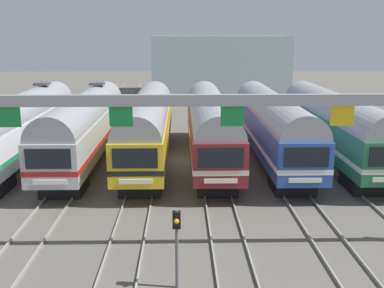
{
  "coord_description": "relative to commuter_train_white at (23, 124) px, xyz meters",
  "views": [
    {
      "loc": [
        0.2,
        -30.76,
        8.72
      ],
      "look_at": [
        0.82,
        -3.5,
        2.08
      ],
      "focal_mm": 42.12,
      "sensor_mm": 36.0,
      "label": 1
    }
  ],
  "objects": [
    {
      "name": "commuter_train_blue",
      "position": [
        17.29,
        -0.0,
        -0.0
      ],
      "size": [
        2.88,
        18.06,
        4.77
      ],
      "color": "#284C9E",
      "rests_on": "ground"
    },
    {
      "name": "yard_signal_mast",
      "position": [
        10.81,
        -16.46,
        -0.64
      ],
      "size": [
        0.28,
        0.35,
        2.92
      ],
      "color": "#59595E",
      "rests_on": "ground"
    },
    {
      "name": "commuter_train_green",
      "position": [
        21.62,
        -0.0,
        -0.0
      ],
      "size": [
        2.88,
        18.06,
        4.77
      ],
      "color": "#236B42",
      "rests_on": "ground"
    },
    {
      "name": "catenary_gantry",
      "position": [
        10.81,
        -13.5,
        2.69
      ],
      "size": [
        26.86,
        0.44,
        6.97
      ],
      "color": "gray",
      "rests_on": "ground"
    },
    {
      "name": "ground_plane",
      "position": [
        10.81,
        0.0,
        -2.69
      ],
      "size": [
        160.0,
        160.0,
        0.0
      ],
      "primitive_type": "plane",
      "color": "#5B564F"
    },
    {
      "name": "track_bed",
      "position": [
        10.81,
        17.0,
        -2.61
      ],
      "size": [
        23.12,
        70.0,
        0.15
      ],
      "color": "gray",
      "rests_on": "ground"
    },
    {
      "name": "commuter_train_yellow",
      "position": [
        8.65,
        -0.0,
        -0.0
      ],
      "size": [
        2.88,
        18.06,
        4.77
      ],
      "color": "gold",
      "rests_on": "ground"
    },
    {
      "name": "commuter_train_stainless",
      "position": [
        4.32,
        0.0,
        0.0
      ],
      "size": [
        2.88,
        18.06,
        5.05
      ],
      "color": "#B2B5BA",
      "rests_on": "ground"
    },
    {
      "name": "commuter_train_white",
      "position": [
        0.0,
        0.0,
        0.0
      ],
      "size": [
        2.88,
        18.06,
        5.05
      ],
      "color": "white",
      "rests_on": "ground"
    },
    {
      "name": "commuter_train_maroon",
      "position": [
        12.97,
        -0.0,
        -0.0
      ],
      "size": [
        2.88,
        18.06,
        4.77
      ],
      "color": "maroon",
      "rests_on": "ground"
    },
    {
      "name": "maintenance_building",
      "position": [
        16.89,
        39.33,
        1.57
      ],
      "size": [
        20.33,
        10.0,
        8.52
      ],
      "primitive_type": "cube",
      "color": "#9EB2B7",
      "rests_on": "ground"
    }
  ]
}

